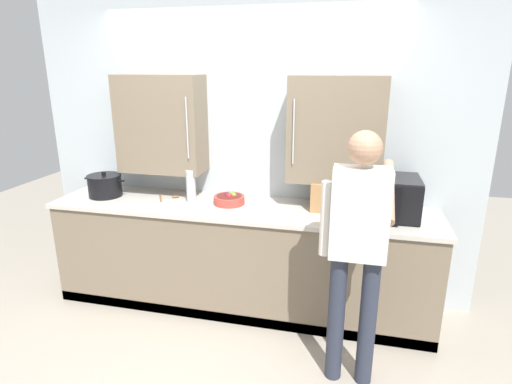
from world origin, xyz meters
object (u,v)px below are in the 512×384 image
object	(u,v)px
stock_pot	(105,185)
thermos_flask	(191,186)
knife_block	(318,196)
microwave_oven	(379,196)
fruit_bowl	(229,199)
person_figure	(358,240)
wooden_spoon	(169,197)

from	to	relation	value
stock_pot	thermos_flask	xyz separation A→B (m)	(0.81, 0.03, 0.04)
thermos_flask	knife_block	world-z (taller)	knife_block
microwave_oven	fruit_bowl	xyz separation A→B (m)	(-1.21, 0.01, -0.11)
microwave_oven	person_figure	distance (m)	0.77
wooden_spoon	fruit_bowl	distance (m)	0.57
stock_pot	person_figure	size ratio (longest dim) A/B	0.23
knife_block	thermos_flask	bearing A→B (deg)	-178.92
wooden_spoon	person_figure	bearing A→B (deg)	-25.89
microwave_oven	stock_pot	size ratio (longest dim) A/B	1.39
thermos_flask	knife_block	size ratio (longest dim) A/B	0.88
thermos_flask	knife_block	bearing A→B (deg)	1.08
microwave_oven	knife_block	xyz separation A→B (m)	(-0.46, 0.01, -0.04)
stock_pot	knife_block	world-z (taller)	knife_block
fruit_bowl	person_figure	bearing A→B (deg)	-35.88
wooden_spoon	stock_pot	size ratio (longest dim) A/B	0.53
wooden_spoon	person_figure	world-z (taller)	person_figure
fruit_bowl	knife_block	xyz separation A→B (m)	(0.74, 0.00, 0.08)
stock_pot	microwave_oven	bearing A→B (deg)	0.91
thermos_flask	person_figure	world-z (taller)	person_figure
person_figure	knife_block	bearing A→B (deg)	112.20
microwave_oven	knife_block	world-z (taller)	knife_block
fruit_bowl	wooden_spoon	bearing A→B (deg)	177.60
fruit_bowl	microwave_oven	bearing A→B (deg)	-0.40
wooden_spoon	fruit_bowl	xyz separation A→B (m)	(0.57, -0.02, 0.03)
knife_block	person_figure	distance (m)	0.83
fruit_bowl	knife_block	world-z (taller)	knife_block
fruit_bowl	knife_block	bearing A→B (deg)	0.33
stock_pot	knife_block	distance (m)	1.89
microwave_oven	wooden_spoon	bearing A→B (deg)	178.96
stock_pot	person_figure	world-z (taller)	person_figure
fruit_bowl	thermos_flask	xyz separation A→B (m)	(-0.34, -0.02, 0.10)
stock_pot	wooden_spoon	bearing A→B (deg)	6.90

